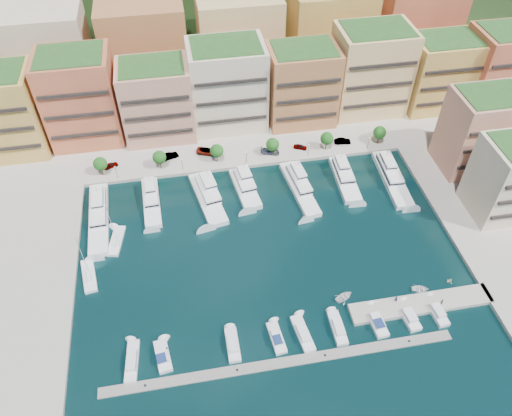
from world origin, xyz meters
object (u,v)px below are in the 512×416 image
object	(u,v)px
yacht_0	(99,214)
person_1	(442,302)
cruiser_1	(163,356)
sailboat_1	(89,276)
sailboat_2	(117,241)
tender_3	(449,281)
yacht_5	(344,176)
tender_0	(344,297)
tree_3	(273,145)
tree_4	(327,138)
lamppost_3	(308,148)
cruiser_4	(277,338)
lamppost_4	(369,141)
tender_2	(420,289)
lamppost_2	(246,155)
cruiser_0	(132,361)
cruiser_3	(233,345)
person_0	(396,299)
tree_5	(380,132)
yacht_2	(207,195)
yacht_6	(391,175)
yacht_4	(299,186)
cruiser_9	(437,312)
car_4	(300,147)
yacht_1	(151,200)
lamppost_0	(116,170)
cruiser_8	(409,317)
tree_0	(100,164)
car_5	(343,141)
cruiser_6	(338,328)
tree_1	(159,157)
yacht_3	(245,186)
car_0	(111,165)
cruiser_7	(376,322)
cruiser_5	(303,334)

from	to	relation	value
yacht_0	person_1	bearing A→B (deg)	-28.57
cruiser_1	sailboat_1	xyz separation A→B (m)	(-15.81, 23.34, -0.26)
sailboat_2	tender_3	bearing A→B (deg)	-18.83
yacht_5	tender_0	world-z (taller)	yacht_5
tree_3	tree_4	xyz separation A→B (m)	(16.00, 0.00, 0.00)
lamppost_3	cruiser_4	size ratio (longest dim) A/B	0.55
tree_3	lamppost_4	bearing A→B (deg)	-4.70
tender_3	tender_2	world-z (taller)	tender_3
lamppost_2	sailboat_1	world-z (taller)	sailboat_1
cruiser_0	cruiser_3	xyz separation A→B (m)	(20.35, 0.02, 0.00)
person_0	tree_5	bearing A→B (deg)	-56.96
yacht_2	yacht_6	distance (m)	50.95
yacht_4	cruiser_9	xyz separation A→B (m)	(20.05, -43.63, -0.54)
car_4	tender_2	bearing A→B (deg)	-140.62
yacht_1	yacht_6	bearing A→B (deg)	-1.84
tree_4	lamppost_0	world-z (taller)	tree_4
tree_4	cruiser_3	bearing A→B (deg)	-121.84
cruiser_4	tender_2	distance (m)	34.98
lamppost_0	cruiser_0	size ratio (longest dim) A/B	0.45
cruiser_8	tree_0	bearing A→B (deg)	138.68
person_1	lamppost_4	bearing A→B (deg)	-89.64
lamppost_2	tender_0	distance (m)	50.49
lamppost_4	car_5	bearing A→B (deg)	148.84
cruiser_0	cruiser_6	bearing A→B (deg)	0.02
tree_1	tree_4	distance (m)	48.00
lamppost_3	car_4	bearing A→B (deg)	110.43
lamppost_4	cruiser_6	distance (m)	61.53
yacht_3	car_5	size ratio (longest dim) A/B	3.43
yacht_6	yacht_0	bearing A→B (deg)	-179.29
car_0	car_4	xyz separation A→B (m)	(54.53, -1.31, -0.03)
car_5	yacht_2	bearing A→B (deg)	117.68
yacht_2	cruiser_7	xyz separation A→B (m)	(31.20, -44.33, -0.64)
sailboat_2	tender_0	xyz separation A→B (m)	(50.07, -25.59, 0.14)
yacht_1	tree_1	bearing A→B (deg)	76.28
tender_2	cruiser_4	bearing A→B (deg)	111.48
sailboat_2	cruiser_1	bearing A→B (deg)	-73.52
lamppost_2	car_0	distance (m)	38.28
cruiser_8	tender_0	xyz separation A→B (m)	(-12.06, 7.39, -0.10)
tree_0	lamppost_2	bearing A→B (deg)	-3.29
lamppost_2	person_0	world-z (taller)	lamppost_2
car_5	cruiser_8	bearing A→B (deg)	-175.79
lamppost_0	sailboat_2	world-z (taller)	sailboat_2
person_1	car_4	bearing A→B (deg)	-70.81
yacht_0	yacht_3	xyz separation A→B (m)	(38.52, 4.02, 0.00)
sailboat_2	tender_0	size ratio (longest dim) A/B	3.04
tree_4	car_4	xyz separation A→B (m)	(-7.37, 1.37, -3.08)
cruiser_3	cruiser_4	world-z (taller)	cruiser_4
yacht_0	car_5	bearing A→B (deg)	13.97
cruiser_3	cruiser_5	size ratio (longest dim) A/B	0.85
car_0	tender_3	bearing A→B (deg)	-146.41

